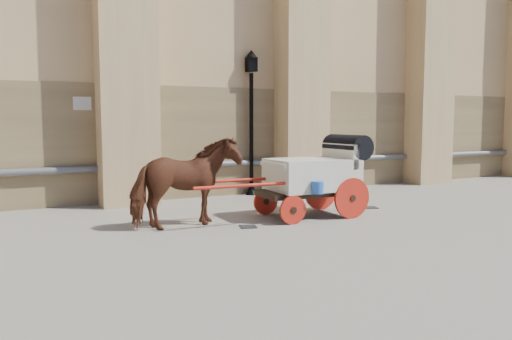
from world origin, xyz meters
TOP-DOWN VIEW (x-y plane):
  - ground at (0.00, 0.00)m, footprint 90.00×90.00m
  - horse at (-0.62, 0.41)m, footprint 2.19×1.20m
  - carriage at (2.36, 0.30)m, footprint 4.06×1.45m
  - street_lamp at (2.48, 3.80)m, footprint 0.38×0.38m
  - drain_grate_near at (0.48, -0.12)m, footprint 0.40×0.40m
  - drain_grate_far at (4.06, 0.54)m, footprint 0.40×0.40m

SIDE VIEW (x-z plane):
  - ground at x=0.00m, z-range 0.00..0.00m
  - drain_grate_near at x=0.48m, z-range 0.00..0.01m
  - drain_grate_far at x=4.06m, z-range 0.00..0.01m
  - horse at x=-0.62m, z-range 0.00..1.77m
  - carriage at x=2.36m, z-range 0.07..1.84m
  - street_lamp at x=2.48m, z-range 0.14..4.18m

